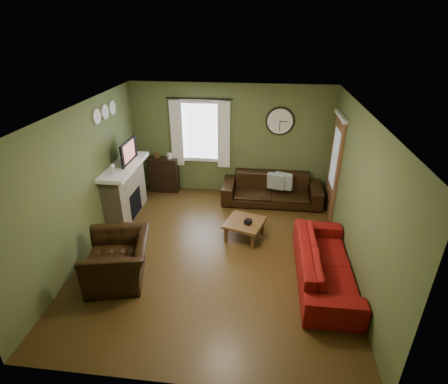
# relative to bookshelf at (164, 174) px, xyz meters

# --- Properties ---
(floor) EXTENTS (4.60, 5.20, 0.00)m
(floor) POSITION_rel_bookshelf_xyz_m (1.62, -2.43, -0.42)
(floor) COLOR #412C11
(floor) RESTS_ON ground
(ceiling) EXTENTS (4.60, 5.20, 0.00)m
(ceiling) POSITION_rel_bookshelf_xyz_m (1.62, -2.43, 2.18)
(ceiling) COLOR white
(ceiling) RESTS_ON ground
(wall_left) EXTENTS (0.00, 5.20, 2.60)m
(wall_left) POSITION_rel_bookshelf_xyz_m (-0.68, -2.43, 0.88)
(wall_left) COLOR #525E31
(wall_left) RESTS_ON ground
(wall_right) EXTENTS (0.00, 5.20, 2.60)m
(wall_right) POSITION_rel_bookshelf_xyz_m (3.92, -2.43, 0.88)
(wall_right) COLOR #525E31
(wall_right) RESTS_ON ground
(wall_back) EXTENTS (4.60, 0.00, 2.60)m
(wall_back) POSITION_rel_bookshelf_xyz_m (1.62, 0.17, 0.88)
(wall_back) COLOR #525E31
(wall_back) RESTS_ON ground
(wall_front) EXTENTS (4.60, 0.00, 2.60)m
(wall_front) POSITION_rel_bookshelf_xyz_m (1.62, -5.03, 0.88)
(wall_front) COLOR #525E31
(wall_front) RESTS_ON ground
(fireplace) EXTENTS (0.40, 1.40, 1.10)m
(fireplace) POSITION_rel_bookshelf_xyz_m (-0.48, -1.28, 0.13)
(fireplace) COLOR tan
(fireplace) RESTS_ON floor
(firebox) EXTENTS (0.04, 0.60, 0.55)m
(firebox) POSITION_rel_bookshelf_xyz_m (-0.29, -1.28, -0.12)
(firebox) COLOR black
(firebox) RESTS_ON fireplace
(mantel) EXTENTS (0.58, 1.60, 0.08)m
(mantel) POSITION_rel_bookshelf_xyz_m (-0.45, -1.28, 0.72)
(mantel) COLOR white
(mantel) RESTS_ON fireplace
(tv) EXTENTS (0.08, 0.60, 0.35)m
(tv) POSITION_rel_bookshelf_xyz_m (-0.43, -1.13, 0.93)
(tv) COLOR black
(tv) RESTS_ON mantel
(tv_screen) EXTENTS (0.02, 0.62, 0.36)m
(tv_screen) POSITION_rel_bookshelf_xyz_m (-0.35, -1.13, 0.99)
(tv_screen) COLOR #994C3F
(tv_screen) RESTS_ON mantel
(medallion_left) EXTENTS (0.28, 0.28, 0.03)m
(medallion_left) POSITION_rel_bookshelf_xyz_m (-0.66, -1.63, 1.83)
(medallion_left) COLOR white
(medallion_left) RESTS_ON wall_left
(medallion_mid) EXTENTS (0.28, 0.28, 0.03)m
(medallion_mid) POSITION_rel_bookshelf_xyz_m (-0.66, -1.28, 1.83)
(medallion_mid) COLOR white
(medallion_mid) RESTS_ON wall_left
(medallion_right) EXTENTS (0.28, 0.28, 0.03)m
(medallion_right) POSITION_rel_bookshelf_xyz_m (-0.66, -0.93, 1.83)
(medallion_right) COLOR white
(medallion_right) RESTS_ON wall_left
(window_pane) EXTENTS (1.00, 0.02, 1.30)m
(window_pane) POSITION_rel_bookshelf_xyz_m (0.92, 0.15, 1.08)
(window_pane) COLOR silver
(window_pane) RESTS_ON wall_back
(curtain_rod) EXTENTS (0.03, 0.03, 1.50)m
(curtain_rod) POSITION_rel_bookshelf_xyz_m (0.92, 0.05, 1.85)
(curtain_rod) COLOR black
(curtain_rod) RESTS_ON wall_back
(curtain_left) EXTENTS (0.28, 0.04, 1.55)m
(curtain_left) POSITION_rel_bookshelf_xyz_m (0.37, 0.05, 1.03)
(curtain_left) COLOR white
(curtain_left) RESTS_ON wall_back
(curtain_right) EXTENTS (0.28, 0.04, 1.55)m
(curtain_right) POSITION_rel_bookshelf_xyz_m (1.47, 0.05, 1.03)
(curtain_right) COLOR white
(curtain_right) RESTS_ON wall_back
(wall_clock) EXTENTS (0.64, 0.06, 0.64)m
(wall_clock) POSITION_rel_bookshelf_xyz_m (2.72, 0.12, 1.38)
(wall_clock) COLOR white
(wall_clock) RESTS_ON wall_back
(door) EXTENTS (0.05, 0.90, 2.10)m
(door) POSITION_rel_bookshelf_xyz_m (3.89, -0.58, 0.63)
(door) COLOR brown
(door) RESTS_ON floor
(bookshelf) EXTENTS (0.71, 0.30, 0.85)m
(bookshelf) POSITION_rel_bookshelf_xyz_m (0.00, 0.00, 0.00)
(bookshelf) COLOR black
(bookshelf) RESTS_ON floor
(book) EXTENTS (0.25, 0.27, 0.02)m
(book) POSITION_rel_bookshelf_xyz_m (0.00, 0.19, 0.54)
(book) COLOR brown
(book) RESTS_ON bookshelf
(sofa_brown) EXTENTS (2.25, 0.88, 0.66)m
(sofa_brown) POSITION_rel_bookshelf_xyz_m (2.62, -0.31, -0.09)
(sofa_brown) COLOR black
(sofa_brown) RESTS_ON floor
(pillow_left) EXTENTS (0.41, 0.25, 0.39)m
(pillow_left) POSITION_rel_bookshelf_xyz_m (2.88, -0.33, 0.13)
(pillow_left) COLOR #929E9C
(pillow_left) RESTS_ON sofa_brown
(pillow_right) EXTENTS (0.40, 0.23, 0.38)m
(pillow_right) POSITION_rel_bookshelf_xyz_m (2.71, -0.36, 0.13)
(pillow_right) COLOR #929E9C
(pillow_right) RESTS_ON sofa_brown
(sofa_red) EXTENTS (0.86, 2.20, 0.64)m
(sofa_red) POSITION_rel_bookshelf_xyz_m (3.47, -2.95, -0.10)
(sofa_red) COLOR maroon
(sofa_red) RESTS_ON floor
(armchair) EXTENTS (1.22, 1.32, 0.73)m
(armchair) POSITION_rel_bookshelf_xyz_m (0.15, -3.29, -0.06)
(armchair) COLOR black
(armchair) RESTS_ON floor
(coffee_table) EXTENTS (0.85, 0.85, 0.36)m
(coffee_table) POSITION_rel_bookshelf_xyz_m (2.10, -1.87, -0.24)
(coffee_table) COLOR brown
(coffee_table) RESTS_ON floor
(tissue_box) EXTENTS (0.16, 0.16, 0.09)m
(tissue_box) POSITION_rel_bookshelf_xyz_m (2.17, -1.95, -0.02)
(tissue_box) COLOR black
(tissue_box) RESTS_ON coffee_table
(wine_glass_a) EXTENTS (0.07, 0.07, 0.21)m
(wine_glass_a) POSITION_rel_bookshelf_xyz_m (-0.43, -1.81, 0.86)
(wine_glass_a) COLOR white
(wine_glass_a) RESTS_ON mantel
(wine_glass_b) EXTENTS (0.07, 0.07, 0.21)m
(wine_glass_b) POSITION_rel_bookshelf_xyz_m (-0.43, -1.78, 0.86)
(wine_glass_b) COLOR white
(wine_glass_b) RESTS_ON mantel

